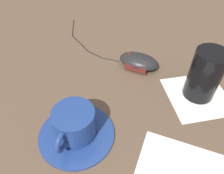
# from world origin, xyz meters

# --- Properties ---
(ground_plane) EXTENTS (3.00, 3.00, 0.00)m
(ground_plane) POSITION_xyz_m (0.00, 0.00, 0.00)
(ground_plane) COLOR brown
(saucer) EXTENTS (0.15, 0.15, 0.01)m
(saucer) POSITION_xyz_m (0.12, 0.10, 0.00)
(saucer) COLOR navy
(saucer) RESTS_ON ground
(coffee_cup) EXTENTS (0.08, 0.11, 0.06)m
(coffee_cup) POSITION_xyz_m (0.13, 0.10, 0.04)
(coffee_cup) COLOR navy
(coffee_cup) RESTS_ON saucer
(computer_mouse) EXTENTS (0.11, 0.07, 0.04)m
(computer_mouse) POSITION_xyz_m (0.05, -0.14, 0.02)
(computer_mouse) COLOR black
(computer_mouse) RESTS_ON ground
(mouse_cable) EXTENTS (0.21, 0.18, 0.00)m
(mouse_cable) POSITION_xyz_m (0.23, -0.21, 0.00)
(mouse_cable) COLOR black
(mouse_cable) RESTS_ON ground
(napkin_under_glass) EXTENTS (0.19, 0.19, 0.00)m
(napkin_under_glass) POSITION_xyz_m (-0.11, -0.08, 0.00)
(napkin_under_glass) COLOR silver
(napkin_under_glass) RESTS_ON ground
(drinking_glass) EXTENTS (0.07, 0.07, 0.12)m
(drinking_glass) POSITION_xyz_m (-0.10, -0.08, 0.06)
(drinking_glass) COLOR black
(drinking_glass) RESTS_ON napkin_under_glass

